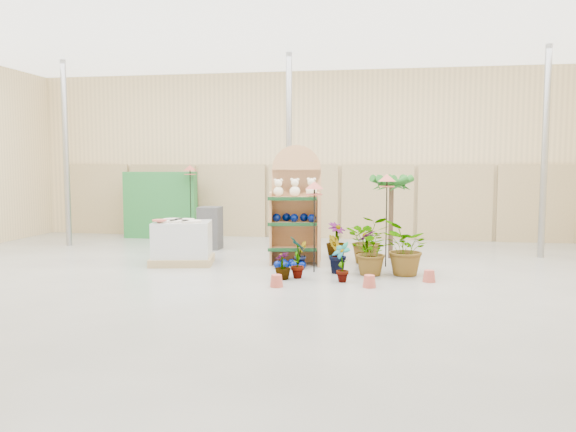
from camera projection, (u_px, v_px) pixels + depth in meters
name	position (u px, v px, depth m)	size (l,w,h in m)	color
room	(267.00, 152.00, 10.22)	(15.20, 12.10, 4.70)	gray
display_shelf	(296.00, 209.00, 11.34)	(1.09, 0.79, 2.39)	#AF7B4F
teddy_bears	(296.00, 189.00, 11.18)	(0.88, 0.22, 0.37)	#F4E7C4
gazing_balls_shelf	(295.00, 218.00, 11.20)	(0.88, 0.30, 0.17)	#000F5B
gazing_balls_floor	(291.00, 264.00, 10.85)	(0.63, 0.39, 0.15)	#000F5B
pallet_stack	(182.00, 243.00, 11.26)	(1.38, 1.22, 0.90)	#9C855A
charcoal_planters	(206.00, 231.00, 13.29)	(0.80, 0.50, 1.00)	#313131
trellis_stock	(160.00, 205.00, 15.17)	(2.00, 0.30, 1.80)	#206A2D
offer_sign	(290.00, 184.00, 12.30)	(0.50, 0.08, 2.20)	gray
bird_table_front	(314.00, 188.00, 10.28)	(0.34, 0.34, 1.69)	black
bird_table_right	(387.00, 181.00, 10.83)	(0.34, 0.34, 1.81)	black
bird_table_back	(190.00, 171.00, 14.53)	(0.34, 0.34, 1.98)	black
palm	(392.00, 183.00, 11.85)	(0.70, 0.70, 1.88)	#443221
potted_plant_0	(298.00, 257.00, 9.83)	(0.39, 0.27, 0.74)	#175517
potted_plant_1	(337.00, 254.00, 10.25)	(0.40, 0.32, 0.73)	#175517
potted_plant_2	(370.00, 251.00, 10.07)	(0.79, 0.69, 0.88)	#175517
potted_plant_3	(367.00, 250.00, 10.68)	(0.42, 0.42, 0.75)	#175517
potted_plant_5	(301.00, 255.00, 10.85)	(0.28, 0.23, 0.51)	#175517
potted_plant_6	(368.00, 240.00, 11.32)	(0.87, 0.75, 0.97)	#175517
potted_plant_7	(283.00, 265.00, 9.75)	(0.27, 0.27, 0.49)	#175517
potted_plant_8	(342.00, 262.00, 9.53)	(0.36, 0.24, 0.68)	#175517
potted_plant_10	(407.00, 248.00, 10.05)	(0.90, 0.78, 1.00)	#175517
potted_plant_11	(336.00, 240.00, 12.04)	(0.42, 0.42, 0.76)	#175517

